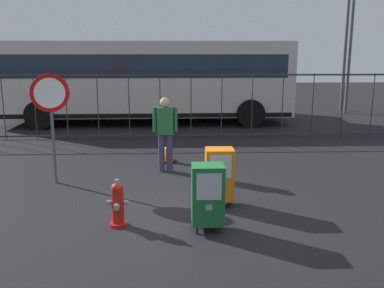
# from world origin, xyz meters

# --- Properties ---
(ground_plane) EXTENTS (60.00, 60.00, 0.00)m
(ground_plane) POSITION_xyz_m (0.00, 0.00, 0.00)
(ground_plane) COLOR black
(fire_hydrant) EXTENTS (0.33, 0.32, 0.75)m
(fire_hydrant) POSITION_xyz_m (-0.92, -0.59, 0.35)
(fire_hydrant) COLOR red
(fire_hydrant) RESTS_ON ground_plane
(newspaper_box_primary) EXTENTS (0.48, 0.42, 1.02)m
(newspaper_box_primary) POSITION_xyz_m (0.45, -0.82, 0.57)
(newspaper_box_primary) COLOR black
(newspaper_box_primary) RESTS_ON ground_plane
(newspaper_box_secondary) EXTENTS (0.48, 0.42, 1.02)m
(newspaper_box_secondary) POSITION_xyz_m (0.74, 0.24, 0.57)
(newspaper_box_secondary) COLOR black
(newspaper_box_secondary) RESTS_ON ground_plane
(stop_sign) EXTENTS (0.71, 0.31, 2.23)m
(stop_sign) POSITION_xyz_m (-2.49, 1.68, 1.60)
(stop_sign) COLOR #4C4F54
(stop_sign) RESTS_ON ground_plane
(pedestrian) EXTENTS (0.55, 0.22, 1.67)m
(pedestrian) POSITION_xyz_m (-0.24, 2.47, 0.95)
(pedestrian) COLOR #382D51
(pedestrian) RESTS_ON ground_plane
(traffic_cone) EXTENTS (0.36, 0.36, 0.53)m
(traffic_cone) POSITION_xyz_m (-0.20, 3.31, 0.26)
(traffic_cone) COLOR black
(traffic_cone) RESTS_ON ground_plane
(fence_barrier) EXTENTS (18.03, 0.04, 2.00)m
(fence_barrier) POSITION_xyz_m (0.00, 6.22, 1.02)
(fence_barrier) COLOR #2D2D33
(fence_barrier) RESTS_ON ground_plane
(bus_near) EXTENTS (10.52, 2.86, 3.00)m
(bus_near) POSITION_xyz_m (-1.04, 9.22, 1.71)
(bus_near) COLOR beige
(bus_near) RESTS_ON ground_plane
(bus_far) EXTENTS (10.70, 3.59, 3.00)m
(bus_far) POSITION_xyz_m (-3.04, 12.75, 1.71)
(bus_far) COLOR beige
(bus_far) RESTS_ON ground_plane
(street_light_near_left) EXTENTS (0.32, 0.32, 6.65)m
(street_light_near_left) POSITION_xyz_m (7.43, 11.44, 3.88)
(street_light_near_left) COLOR #4C4F54
(street_light_near_left) RESTS_ON ground_plane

